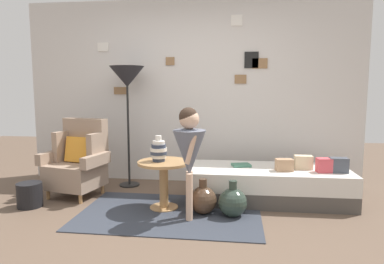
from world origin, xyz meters
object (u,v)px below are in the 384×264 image
object	(u,v)px
demijohn_near	(203,200)
demijohn_far	(233,202)
vase_striped	(159,151)
book_on_daybed	(241,165)
floor_lamp	(127,81)
magazine_basket	(30,195)
daybed	(268,184)
person_child	(189,148)
side_table	(164,175)
armchair	(78,161)

from	to	relation	value
demijohn_near	demijohn_far	xyz separation A→B (m)	(0.32, -0.04, 0.00)
vase_striped	book_on_daybed	bearing A→B (deg)	28.59
floor_lamp	magazine_basket	xyz separation A→B (m)	(-0.87, -1.00, -1.32)
daybed	vase_striped	bearing A→B (deg)	-160.24
person_child	book_on_daybed	bearing A→B (deg)	55.64
side_table	demijohn_near	distance (m)	0.52
book_on_daybed	magazine_basket	distance (m)	2.51
armchair	vase_striped	size ratio (longest dim) A/B	3.34
magazine_basket	person_child	bearing A→B (deg)	-4.26
side_table	magazine_basket	distance (m)	1.57
armchair	person_child	distance (m)	1.68
side_table	magazine_basket	bearing A→B (deg)	-174.62
magazine_basket	vase_striped	bearing A→B (deg)	5.53
side_table	person_child	distance (m)	0.56
daybed	book_on_daybed	xyz separation A→B (m)	(-0.33, 0.05, 0.22)
floor_lamp	vase_striped	bearing A→B (deg)	-53.95
armchair	vase_striped	xyz separation A→B (m)	(1.13, -0.37, 0.23)
book_on_daybed	floor_lamp	bearing A→B (deg)	167.08
demijohn_far	side_table	bearing A→B (deg)	168.95
demijohn_far	vase_striped	bearing A→B (deg)	169.73
armchair	book_on_daybed	distance (m)	2.06
side_table	magazine_basket	xyz separation A→B (m)	(-1.54, -0.15, -0.25)
floor_lamp	book_on_daybed	world-z (taller)	floor_lamp
side_table	magazine_basket	size ratio (longest dim) A/B	2.08
side_table	person_child	xyz separation A→B (m)	(0.33, -0.29, 0.36)
armchair	vase_striped	bearing A→B (deg)	-18.11
armchair	daybed	bearing A→B (deg)	1.92
demijohn_far	daybed	bearing A→B (deg)	54.94
vase_striped	person_child	bearing A→B (deg)	-36.42
side_table	demijohn_far	world-z (taller)	side_table
person_child	armchair	bearing A→B (deg)	156.67
demijohn_far	floor_lamp	bearing A→B (deg)	145.28
floor_lamp	side_table	bearing A→B (deg)	-51.60
book_on_daybed	demijohn_near	bearing A→B (deg)	-124.09
floor_lamp	magazine_basket	world-z (taller)	floor_lamp
demijohn_far	magazine_basket	xyz separation A→B (m)	(-2.32, 0.01, -0.02)
vase_striped	demijohn_far	world-z (taller)	vase_striped
person_child	demijohn_near	xyz separation A→B (m)	(0.13, 0.18, -0.60)
floor_lamp	demijohn_near	distance (m)	1.98
vase_striped	demijohn_far	size ratio (longest dim) A/B	0.74
daybed	person_child	xyz separation A→B (m)	(-0.87, -0.73, 0.55)
book_on_daybed	demijohn_far	size ratio (longest dim) A/B	0.56
daybed	side_table	world-z (taller)	side_table
book_on_daybed	demijohn_near	distance (m)	0.78
vase_striped	demijohn_near	xyz separation A→B (m)	(0.51, -0.11, -0.51)
vase_striped	demijohn_near	distance (m)	0.73
daybed	demijohn_far	xyz separation A→B (m)	(-0.42, -0.60, -0.04)
daybed	floor_lamp	xyz separation A→B (m)	(-1.88, 0.41, 1.26)
vase_striped	side_table	bearing A→B (deg)	1.12
demijohn_far	magazine_basket	world-z (taller)	demijohn_far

